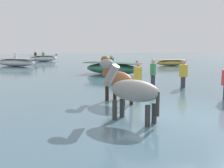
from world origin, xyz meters
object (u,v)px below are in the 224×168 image
at_px(boat_mid_channel, 16,62).
at_px(boat_mid_outer, 112,68).
at_px(boat_distant_east, 171,63).
at_px(person_onlooker_left, 153,75).
at_px(person_spectator_far, 183,77).
at_px(horse_trailing_grey, 132,92).
at_px(person_wading_close, 138,81).
at_px(horse_lead_chestnut, 118,81).
at_px(boat_far_offshore, 43,58).

bearing_deg(boat_mid_channel, boat_mid_outer, -49.12).
distance_m(boat_mid_channel, boat_distant_east, 13.83).
xyz_separation_m(person_onlooker_left, person_spectator_far, (1.07, -0.90, 0.00)).
relative_size(horse_trailing_grey, person_spectator_far, 1.16).
height_order(horse_trailing_grey, person_spectator_far, horse_trailing_grey).
bearing_deg(person_wading_close, person_spectator_far, 22.47).
distance_m(horse_lead_chestnut, boat_distant_east, 16.68).
bearing_deg(boat_mid_outer, horse_lead_chestnut, -99.91).
bearing_deg(boat_distant_east, person_spectator_far, -111.25).
distance_m(boat_mid_outer, boat_mid_channel, 10.66).
distance_m(boat_distant_east, person_wading_close, 14.82).
distance_m(horse_lead_chestnut, boat_far_offshore, 23.62).
height_order(boat_far_offshore, person_wading_close, person_wading_close).
bearing_deg(horse_lead_chestnut, boat_mid_outer, 80.09).
bearing_deg(boat_distant_east, horse_trailing_grey, -116.41).
bearing_deg(boat_mid_outer, boat_mid_channel, 130.88).
bearing_deg(person_wading_close, boat_mid_outer, 87.30).
height_order(horse_lead_chestnut, boat_distant_east, horse_lead_chestnut).
relative_size(boat_far_offshore, person_spectator_far, 2.06).
bearing_deg(boat_far_offshore, boat_mid_channel, -105.93).
height_order(horse_trailing_grey, person_onlooker_left, horse_trailing_grey).
height_order(horse_lead_chestnut, person_wading_close, horse_lead_chestnut).
height_order(horse_lead_chestnut, boat_far_offshore, horse_lead_chestnut).
bearing_deg(boat_distant_east, boat_mid_channel, 172.37).
distance_m(boat_mid_outer, person_wading_close, 6.81).
height_order(boat_mid_outer, person_wading_close, boat_mid_outer).
xyz_separation_m(horse_lead_chestnut, horse_trailing_grey, (-0.14, -2.23, 0.01)).
xyz_separation_m(horse_trailing_grey, person_spectator_far, (3.63, 4.70, -0.26)).
xyz_separation_m(boat_distant_east, person_wading_close, (-7.05, -13.03, 0.20)).
relative_size(horse_trailing_grey, boat_distant_east, 0.67).
relative_size(boat_mid_outer, person_wading_close, 2.24).
xyz_separation_m(boat_mid_outer, boat_mid_channel, (-6.98, 8.06, -0.03)).
height_order(horse_trailing_grey, boat_mid_channel, horse_trailing_grey).
xyz_separation_m(boat_mid_outer, boat_far_offshore, (-4.98, 15.04, -0.03)).
xyz_separation_m(boat_mid_outer, person_onlooker_left, (0.97, -4.93, 0.08)).
bearing_deg(boat_far_offshore, horse_lead_chestnut, -81.39).
xyz_separation_m(boat_mid_channel, person_wading_close, (6.66, -14.87, 0.12)).
bearing_deg(horse_lead_chestnut, person_wading_close, 52.98).
xyz_separation_m(horse_trailing_grey, boat_mid_outer, (1.59, 10.53, -0.34)).
bearing_deg(horse_trailing_grey, person_onlooker_left, 65.41).
distance_m(horse_lead_chestnut, horse_trailing_grey, 2.23).
bearing_deg(person_onlooker_left, boat_far_offshore, 106.61).
xyz_separation_m(horse_lead_chestnut, boat_mid_outer, (1.45, 8.30, -0.33)).
xyz_separation_m(boat_mid_outer, person_spectator_far, (2.05, -5.83, 0.08)).
relative_size(boat_mid_channel, person_spectator_far, 2.42).
bearing_deg(horse_lead_chestnut, boat_distant_east, 60.61).
xyz_separation_m(boat_far_offshore, person_onlooker_left, (5.96, -19.97, 0.11)).
xyz_separation_m(horse_lead_chestnut, boat_mid_channel, (-5.53, 16.36, -0.37)).
distance_m(boat_mid_channel, person_wading_close, 16.29).
height_order(horse_trailing_grey, boat_far_offshore, horse_trailing_grey).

